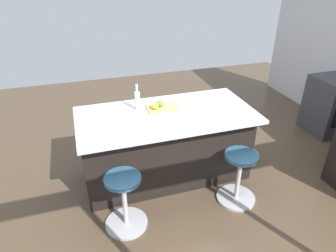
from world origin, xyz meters
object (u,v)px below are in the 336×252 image
at_px(stool_middle, 125,203).
at_px(apple_yellow, 155,106).
at_px(stool_by_window, 238,179).
at_px(cutting_board, 162,108).
at_px(water_bottle, 137,100).
at_px(kitchen_island, 166,144).
at_px(oven_range, 331,105).
at_px(apple_green, 160,103).

relative_size(stool_middle, apple_yellow, 7.51).
relative_size(stool_by_window, apple_yellow, 7.51).
relative_size(cutting_board, water_bottle, 1.15).
bearing_deg(kitchen_island, stool_middle, 46.80).
bearing_deg(water_bottle, oven_range, -176.90).
bearing_deg(oven_range, water_bottle, 3.10).
bearing_deg(apple_green, water_bottle, -8.10).
height_order(kitchen_island, apple_yellow, apple_yellow).
height_order(stool_by_window, cutting_board, cutting_board).
bearing_deg(oven_range, apple_green, 4.14).
bearing_deg(stool_middle, apple_yellow, -125.57).
xyz_separation_m(kitchen_island, stool_middle, (0.64, 0.68, -0.16)).
bearing_deg(stool_by_window, cutting_board, -50.04).
bearing_deg(stool_middle, cutting_board, -129.22).
bearing_deg(water_bottle, stool_middle, 67.37).
distance_m(stool_middle, apple_green, 1.20).
height_order(oven_range, apple_green, apple_green).
bearing_deg(kitchen_island, apple_green, -75.94).
bearing_deg(oven_range, apple_yellow, 5.04).
bearing_deg(kitchen_island, water_bottle, -28.15).
bearing_deg(oven_range, cutting_board, 4.71).
height_order(oven_range, stool_middle, oven_range).
bearing_deg(stool_by_window, stool_middle, 0.00).
xyz_separation_m(stool_middle, cutting_board, (-0.63, -0.77, 0.62)).
xyz_separation_m(stool_by_window, stool_middle, (1.28, 0.00, 0.00)).
relative_size(kitchen_island, stool_by_window, 3.28).
distance_m(apple_green, water_bottle, 0.27).
xyz_separation_m(stool_by_window, apple_green, (0.67, -0.80, 0.67)).
relative_size(kitchen_island, apple_green, 25.35).
relative_size(oven_range, apple_green, 11.11).
bearing_deg(stool_by_window, apple_green, -50.07).
relative_size(kitchen_island, stool_middle, 3.28).
relative_size(oven_range, water_bottle, 2.84).
xyz_separation_m(apple_green, apple_yellow, (0.07, 0.05, 0.00)).
distance_m(oven_range, kitchen_island, 2.81).
distance_m(cutting_board, apple_green, 0.06).
distance_m(apple_green, apple_yellow, 0.09).
xyz_separation_m(oven_range, apple_yellow, (2.89, 0.26, 0.51)).
distance_m(kitchen_island, water_bottle, 0.65).
height_order(oven_range, kitchen_island, kitchen_island).
bearing_deg(apple_green, apple_yellow, 34.42).
bearing_deg(water_bottle, cutting_board, 167.33).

